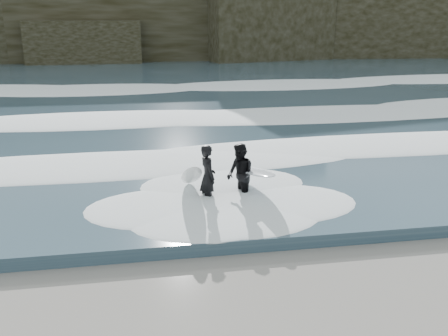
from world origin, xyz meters
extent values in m
cube|color=#304755|center=(0.00, 29.00, 0.15)|extent=(90.00, 52.00, 0.30)
cube|color=black|center=(0.00, 46.00, 5.00)|extent=(70.00, 9.00, 10.00)
ellipsoid|color=white|center=(0.00, 9.00, 0.40)|extent=(60.00, 3.20, 0.20)
ellipsoid|color=white|center=(0.00, 16.00, 0.42)|extent=(60.00, 4.00, 0.24)
ellipsoid|color=white|center=(0.00, 25.00, 0.45)|extent=(60.00, 4.80, 0.30)
imported|color=black|center=(-1.84, 5.68, 0.80)|extent=(0.51, 0.66, 1.61)
ellipsoid|color=white|center=(-2.24, 5.73, 0.84)|extent=(0.51, 1.66, 1.02)
imported|color=black|center=(-1.02, 5.71, 0.79)|extent=(0.77, 0.89, 1.59)
ellipsoid|color=silver|center=(-0.60, 5.71, 0.85)|extent=(0.79, 2.27, 0.55)
camera|label=1|loc=(-3.41, -5.89, 4.67)|focal=40.00mm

